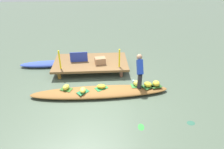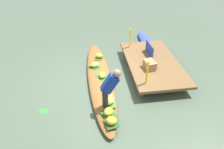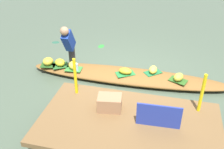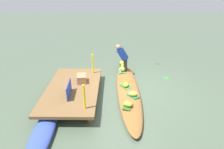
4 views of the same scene
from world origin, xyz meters
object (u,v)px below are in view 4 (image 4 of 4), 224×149
(banana_bunch_2, at_px, (122,69))
(banana_bunch_3, at_px, (126,84))
(banana_bunch_0, at_px, (124,66))
(vendor_person, at_px, (123,56))
(banana_bunch_1, at_px, (133,94))
(moored_boat, at_px, (43,132))
(market_banner, at_px, (69,89))
(banana_bunch_4, at_px, (128,104))
(banana_bunch_5, at_px, (123,63))
(water_bottle, at_px, (121,70))
(produce_crate, at_px, (82,79))
(vendor_boat, at_px, (128,90))

(banana_bunch_2, xyz_separation_m, banana_bunch_3, (-1.30, -0.09, -0.03))
(banana_bunch_0, relative_size, vendor_person, 0.24)
(banana_bunch_1, relative_size, banana_bunch_2, 1.02)
(moored_boat, xyz_separation_m, banana_bunch_3, (2.29, -2.32, 0.18))
(market_banner, bearing_deg, moored_boat, 159.12)
(banana_bunch_4, relative_size, banana_bunch_5, 1.07)
(banana_bunch_1, xyz_separation_m, banana_bunch_4, (-0.61, 0.21, 0.01))
(vendor_person, bearing_deg, water_bottle, 158.82)
(banana_bunch_4, bearing_deg, banana_bunch_1, -19.32)
(banana_bunch_0, distance_m, banana_bunch_3, 1.70)
(banana_bunch_0, relative_size, produce_crate, 0.64)
(vendor_boat, bearing_deg, banana_bunch_3, 55.83)
(moored_boat, distance_m, banana_bunch_4, 2.54)
(vendor_person, bearing_deg, banana_bunch_0, -12.69)
(banana_bunch_2, distance_m, water_bottle, 0.13)
(banana_bunch_0, relative_size, banana_bunch_3, 0.88)
(vendor_boat, xyz_separation_m, vendor_person, (1.43, 0.16, 0.79))
(banana_bunch_3, bearing_deg, banana_bunch_2, 3.84)
(banana_bunch_0, bearing_deg, moored_boat, 149.81)
(moored_boat, relative_size, banana_bunch_3, 8.67)
(vendor_boat, height_order, banana_bunch_4, banana_bunch_4)
(banana_bunch_2, distance_m, vendor_person, 0.58)
(banana_bunch_0, bearing_deg, banana_bunch_2, 167.85)
(vendor_boat, height_order, banana_bunch_5, banana_bunch_5)
(banana_bunch_1, distance_m, banana_bunch_4, 0.65)
(moored_boat, bearing_deg, market_banner, -20.81)
(moored_boat, bearing_deg, water_bottle, -34.57)
(banana_bunch_1, xyz_separation_m, produce_crate, (0.63, 1.83, 0.24))
(moored_boat, distance_m, vendor_person, 4.37)
(moored_boat, relative_size, market_banner, 3.68)
(moored_boat, distance_m, banana_bunch_2, 4.24)
(banana_bunch_0, bearing_deg, banana_bunch_4, 179.96)
(banana_bunch_2, xyz_separation_m, market_banner, (-2.24, 1.79, 0.30))
(moored_boat, xyz_separation_m, produce_crate, (2.27, -0.70, 0.43))
(banana_bunch_2, height_order, banana_bunch_5, banana_bunch_2)
(banana_bunch_1, distance_m, water_bottle, 1.87)
(banana_bunch_3, relative_size, banana_bunch_4, 1.11)
(banana_bunch_3, distance_m, produce_crate, 1.64)
(moored_boat, height_order, produce_crate, produce_crate)
(banana_bunch_1, bearing_deg, market_banner, 97.73)
(vendor_person, xyz_separation_m, market_banner, (-2.31, 1.80, -0.27))
(vendor_boat, xyz_separation_m, banana_bunch_5, (2.07, 0.12, 0.21))
(banana_bunch_2, distance_m, banana_bunch_3, 1.31)
(water_bottle, bearing_deg, produce_crate, 129.38)
(banana_bunch_1, bearing_deg, banana_bunch_3, 17.87)
(vendor_boat, xyz_separation_m, banana_bunch_1, (-0.60, -0.13, 0.19))
(vendor_boat, distance_m, banana_bunch_2, 1.38)
(produce_crate, bearing_deg, moored_boat, 162.77)
(water_bottle, bearing_deg, market_banner, 140.85)
(moored_boat, distance_m, water_bottle, 4.11)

